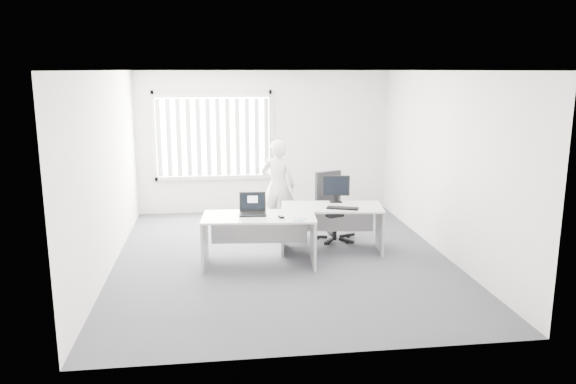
{
  "coord_description": "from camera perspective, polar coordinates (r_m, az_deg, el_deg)",
  "views": [
    {
      "loc": [
        -0.98,
        -8.09,
        2.81
      ],
      "look_at": [
        0.11,
        0.15,
        1.0
      ],
      "focal_mm": 35.0,
      "sensor_mm": 36.0,
      "label": 1
    }
  ],
  "objects": [
    {
      "name": "monitor",
      "position": [
        9.03,
        4.9,
        0.3
      ],
      "size": [
        0.45,
        0.17,
        0.44
      ],
      "primitive_type": null,
      "rotation": [
        0.0,
        0.0,
        -0.09
      ],
      "color": "black",
      "rests_on": "desk_far"
    },
    {
      "name": "laptop",
      "position": [
        8.15,
        -3.62,
        -1.3
      ],
      "size": [
        0.41,
        0.37,
        0.3
      ],
      "primitive_type": null,
      "rotation": [
        0.0,
        0.0,
        -0.07
      ],
      "color": "black",
      "rests_on": "desk_near"
    },
    {
      "name": "keyboard",
      "position": [
        8.65,
        5.57,
        -1.64
      ],
      "size": [
        0.51,
        0.32,
        0.02
      ],
      "primitive_type": "cube",
      "rotation": [
        0.0,
        0.0,
        -0.36
      ],
      "color": "black",
      "rests_on": "desk_far"
    },
    {
      "name": "desk_far",
      "position": [
        8.86,
        4.43,
        -2.7
      ],
      "size": [
        1.67,
        0.95,
        0.72
      ],
      "rotation": [
        0.0,
        0.0,
        -0.14
      ],
      "color": "silver",
      "rests_on": "ground"
    },
    {
      "name": "ceiling",
      "position": [
        8.15,
        -0.62,
        12.24
      ],
      "size": [
        5.0,
        6.0,
        0.02
      ],
      "primitive_type": "cube",
      "color": "white",
      "rests_on": "wall_back"
    },
    {
      "name": "mouse",
      "position": [
        8.0,
        -0.69,
        -2.49
      ],
      "size": [
        0.09,
        0.12,
        0.04
      ],
      "primitive_type": null,
      "rotation": [
        0.0,
        0.0,
        0.24
      ],
      "color": "silver",
      "rests_on": "paper_sheet"
    },
    {
      "name": "wall_front",
      "position": [
        5.37,
        3.26,
        -2.92
      ],
      "size": [
        5.0,
        0.02,
        2.8
      ],
      "primitive_type": "cube",
      "color": "white",
      "rests_on": "ground"
    },
    {
      "name": "wall_right",
      "position": [
        8.92,
        15.57,
        2.77
      ],
      "size": [
        0.02,
        6.0,
        2.8
      ],
      "primitive_type": "cube",
      "color": "white",
      "rests_on": "ground"
    },
    {
      "name": "ground",
      "position": [
        8.62,
        -0.58,
        -6.71
      ],
      "size": [
        6.0,
        6.0,
        0.0
      ],
      "primitive_type": "plane",
      "color": "#4F5057",
      "rests_on": "ground"
    },
    {
      "name": "wall_back",
      "position": [
        11.22,
        -2.45,
        5.09
      ],
      "size": [
        5.0,
        0.02,
        2.8
      ],
      "primitive_type": "cube",
      "color": "white",
      "rests_on": "ground"
    },
    {
      "name": "person",
      "position": [
        9.82,
        -1.03,
        0.63
      ],
      "size": [
        0.68,
        0.53,
        1.64
      ],
      "primitive_type": "imported",
      "rotation": [
        0.0,
        0.0,
        2.89
      ],
      "color": "silver",
      "rests_on": "ground"
    },
    {
      "name": "office_chair",
      "position": [
        9.49,
        4.59,
        -2.73
      ],
      "size": [
        0.83,
        0.83,
        1.14
      ],
      "rotation": [
        0.0,
        0.0,
        0.36
      ],
      "color": "black",
      "rests_on": "ground"
    },
    {
      "name": "blinds",
      "position": [
        11.07,
        -7.6,
        5.51
      ],
      "size": [
        2.2,
        0.1,
        1.5
      ],
      "primitive_type": null,
      "color": "white",
      "rests_on": "wall_back"
    },
    {
      "name": "paper_sheet",
      "position": [
        8.11,
        -0.93,
        -2.44
      ],
      "size": [
        0.35,
        0.29,
        0.0
      ],
      "primitive_type": "cube",
      "rotation": [
        0.0,
        0.0,
        0.29
      ],
      "color": "white",
      "rests_on": "desk_near"
    },
    {
      "name": "wall_left",
      "position": [
        8.35,
        -17.89,
        2.0
      ],
      "size": [
        0.02,
        6.0,
        2.8
      ],
      "primitive_type": "cube",
      "color": "white",
      "rests_on": "ground"
    },
    {
      "name": "window",
      "position": [
        11.12,
        -7.6,
        5.7
      ],
      "size": [
        2.32,
        0.06,
        1.76
      ],
      "primitive_type": "cube",
      "color": "silver",
      "rests_on": "wall_back"
    },
    {
      "name": "booklet",
      "position": [
        7.91,
        1.24,
        -2.81
      ],
      "size": [
        0.21,
        0.23,
        0.01
      ],
      "primitive_type": "cube",
      "rotation": [
        0.0,
        0.0,
        -0.5
      ],
      "color": "white",
      "rests_on": "desk_near"
    },
    {
      "name": "desk_near",
      "position": [
        8.19,
        -2.96,
        -3.83
      ],
      "size": [
        1.69,
        0.91,
        0.74
      ],
      "rotation": [
        0.0,
        0.0,
        -0.09
      ],
      "color": "silver",
      "rests_on": "ground"
    }
  ]
}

